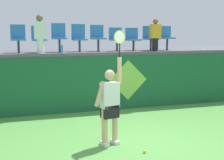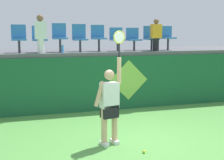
{
  "view_description": "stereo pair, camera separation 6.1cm",
  "coord_description": "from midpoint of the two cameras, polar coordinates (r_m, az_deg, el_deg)",
  "views": [
    {
      "loc": [
        -2.68,
        -6.39,
        2.47
      ],
      "look_at": [
        -0.36,
        1.12,
        1.27
      ],
      "focal_mm": 51.86,
      "sensor_mm": 36.0,
      "label": 1
    },
    {
      "loc": [
        -2.62,
        -6.41,
        2.47
      ],
      "look_at": [
        -0.36,
        1.12,
        1.27
      ],
      "focal_mm": 51.86,
      "sensor_mm": 36.0,
      "label": 2
    }
  ],
  "objects": [
    {
      "name": "stadium_chair_6",
      "position": [
        10.96,
        3.97,
        7.41
      ],
      "size": [
        0.44,
        0.42,
        0.76
      ],
      "color": "#38383D",
      "rests_on": "spectator_platform"
    },
    {
      "name": "water_bottle",
      "position": [
        9.86,
        -8.53,
        5.44
      ],
      "size": [
        0.07,
        0.07,
        0.24
      ],
      "primitive_type": "cylinder",
      "color": "#338CE5",
      "rests_on": "spectator_platform"
    },
    {
      "name": "spectator_0",
      "position": [
        9.85,
        -12.31,
        8.1
      ],
      "size": [
        0.34,
        0.2,
        1.13
      ],
      "color": "white",
      "rests_on": "spectator_platform"
    },
    {
      "name": "stadium_chair_0",
      "position": [
        10.26,
        -15.94,
        7.3
      ],
      "size": [
        0.44,
        0.42,
        0.85
      ],
      "color": "#38383D",
      "rests_on": "spectator_platform"
    },
    {
      "name": "stadium_chair_3",
      "position": [
        10.46,
        -5.57,
        7.62
      ],
      "size": [
        0.44,
        0.42,
        0.87
      ],
      "color": "#38383D",
      "rests_on": "spectator_platform"
    },
    {
      "name": "spectator_1",
      "position": [
        10.81,
        7.94,
        7.97
      ],
      "size": [
        0.34,
        0.2,
        1.05
      ],
      "color": "black",
      "rests_on": "spectator_platform"
    },
    {
      "name": "tennis_player",
      "position": [
        6.98,
        -0.17,
        -4.08
      ],
      "size": [
        0.74,
        0.33,
        2.47
      ],
      "color": "white",
      "rests_on": "ground_plane"
    },
    {
      "name": "stadium_chair_1",
      "position": [
        10.28,
        -12.48,
        7.32
      ],
      "size": [
        0.44,
        0.42,
        0.81
      ],
      "color": "#38383D",
      "rests_on": "spectator_platform"
    },
    {
      "name": "stadium_chair_2",
      "position": [
        10.35,
        -9.05,
        7.71
      ],
      "size": [
        0.44,
        0.42,
        0.9
      ],
      "color": "#38383D",
      "rests_on": "spectator_platform"
    },
    {
      "name": "tennis_ball",
      "position": [
        6.78,
        5.93,
        -12.43
      ],
      "size": [
        0.07,
        0.07,
        0.07
      ],
      "primitive_type": "sphere",
      "color": "#D1E533",
      "rests_on": "ground_plane"
    },
    {
      "name": "wall_signage_mount",
      "position": [
        10.39,
        3.07,
        -5.06
      ],
      "size": [
        1.27,
        0.01,
        1.57
      ],
      "color": "#195633",
      "rests_on": "ground_plane"
    },
    {
      "name": "ground_plane",
      "position": [
        7.36,
        5.53,
        -10.97
      ],
      "size": [
        40.0,
        40.0,
        0.0
      ],
      "primitive_type": "plane",
      "color": "#519342"
    },
    {
      "name": "stadium_chair_7",
      "position": [
        11.2,
        7.01,
        7.58
      ],
      "size": [
        0.44,
        0.42,
        0.82
      ],
      "color": "#38383D",
      "rests_on": "spectator_platform"
    },
    {
      "name": "spectator_platform",
      "position": [
        11.26,
        -3.1,
        5.01
      ],
      "size": [
        12.9,
        2.75,
        0.12
      ],
      "primitive_type": "cube",
      "color": "#56565B",
      "rests_on": "court_back_wall"
    },
    {
      "name": "stadium_chair_4",
      "position": [
        10.59,
        -2.27,
        7.7
      ],
      "size": [
        0.44,
        0.42,
        0.85
      ],
      "color": "#38383D",
      "rests_on": "spectator_platform"
    },
    {
      "name": "court_back_wall",
      "position": [
        10.09,
        -1.28,
        -0.58
      ],
      "size": [
        12.9,
        0.2,
        1.69
      ],
      "primitive_type": "cube",
      "color": "#195633",
      "rests_on": "ground_plane"
    },
    {
      "name": "stadium_chair_5",
      "position": [
        10.77,
        1.05,
        7.45
      ],
      "size": [
        0.44,
        0.42,
        0.77
      ],
      "color": "#38383D",
      "rests_on": "spectator_platform"
    },
    {
      "name": "stadium_chair_8",
      "position": [
        11.46,
        9.86,
        7.61
      ],
      "size": [
        0.44,
        0.42,
        0.82
      ],
      "color": "#38383D",
      "rests_on": "spectator_platform"
    }
  ]
}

